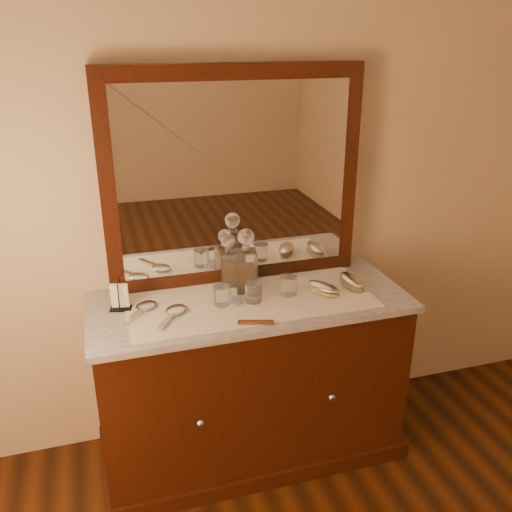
# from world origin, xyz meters

# --- Properties ---
(dresser_cabinet) EXTENTS (1.40, 0.55, 0.82)m
(dresser_cabinet) POSITION_xyz_m (0.00, 1.96, 0.41)
(dresser_cabinet) COLOR black
(dresser_cabinet) RESTS_ON floor
(dresser_plinth) EXTENTS (1.46, 0.59, 0.08)m
(dresser_plinth) POSITION_xyz_m (0.00, 1.96, 0.04)
(dresser_plinth) COLOR black
(dresser_plinth) RESTS_ON floor
(knob_left) EXTENTS (0.04, 0.04, 0.04)m
(knob_left) POSITION_xyz_m (-0.30, 1.67, 0.45)
(knob_left) COLOR silver
(knob_left) RESTS_ON dresser_cabinet
(knob_right) EXTENTS (0.04, 0.04, 0.04)m
(knob_right) POSITION_xyz_m (0.30, 1.67, 0.45)
(knob_right) COLOR silver
(knob_right) RESTS_ON dresser_cabinet
(marble_top) EXTENTS (1.44, 0.59, 0.03)m
(marble_top) POSITION_xyz_m (0.00, 1.96, 0.83)
(marble_top) COLOR silver
(marble_top) RESTS_ON dresser_cabinet
(mirror_frame) EXTENTS (1.20, 0.08, 1.00)m
(mirror_frame) POSITION_xyz_m (0.00, 2.20, 1.35)
(mirror_frame) COLOR black
(mirror_frame) RESTS_ON marble_top
(mirror_glass) EXTENTS (1.06, 0.01, 0.86)m
(mirror_glass) POSITION_xyz_m (0.00, 2.17, 1.35)
(mirror_glass) COLOR white
(mirror_glass) RESTS_ON marble_top
(lace_runner) EXTENTS (1.10, 0.45, 0.00)m
(lace_runner) POSITION_xyz_m (0.00, 1.94, 0.85)
(lace_runner) COLOR silver
(lace_runner) RESTS_ON marble_top
(pin_dish) EXTENTS (0.09, 0.09, 0.01)m
(pin_dish) POSITION_xyz_m (-0.08, 1.94, 0.86)
(pin_dish) COLOR white
(pin_dish) RESTS_ON lace_runner
(comb) EXTENTS (0.15, 0.07, 0.01)m
(comb) POSITION_xyz_m (-0.04, 1.73, 0.86)
(comb) COLOR brown
(comb) RESTS_ON lace_runner
(napkin_rack) EXTENTS (0.10, 0.07, 0.14)m
(napkin_rack) POSITION_xyz_m (-0.56, 2.02, 0.91)
(napkin_rack) COLOR black
(napkin_rack) RESTS_ON marble_top
(decanter_left) EXTENTS (0.09, 0.09, 0.25)m
(decanter_left) POSITION_xyz_m (-0.05, 2.12, 0.95)
(decanter_left) COLOR #925715
(decanter_left) RESTS_ON lace_runner
(decanter_right) EXTENTS (0.10, 0.10, 0.30)m
(decanter_right) POSITION_xyz_m (0.01, 2.04, 0.97)
(decanter_right) COLOR #925715
(decanter_right) RESTS_ON lace_runner
(brush_near) EXTENTS (0.15, 0.19, 0.05)m
(brush_near) POSITION_xyz_m (0.34, 1.90, 0.88)
(brush_near) COLOR #8E7E57
(brush_near) RESTS_ON lace_runner
(brush_far) EXTENTS (0.09, 0.18, 0.05)m
(brush_far) POSITION_xyz_m (0.50, 1.94, 0.88)
(brush_far) COLOR #8E7E57
(brush_far) RESTS_ON lace_runner
(hand_mirror_outer) EXTENTS (0.18, 0.21, 0.02)m
(hand_mirror_outer) POSITION_xyz_m (-0.47, 1.98, 0.86)
(hand_mirror_outer) COLOR silver
(hand_mirror_outer) RESTS_ON lace_runner
(hand_mirror_inner) EXTENTS (0.17, 0.22, 0.02)m
(hand_mirror_inner) POSITION_xyz_m (-0.35, 1.91, 0.86)
(hand_mirror_inner) COLOR silver
(hand_mirror_inner) RESTS_ON lace_runner
(tumblers) EXTENTS (0.39, 0.10, 0.09)m
(tumblers) POSITION_xyz_m (0.02, 1.93, 0.90)
(tumblers) COLOR white
(tumblers) RESTS_ON lace_runner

